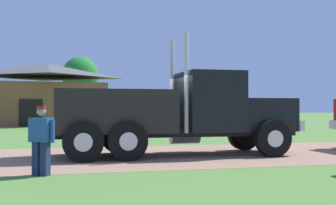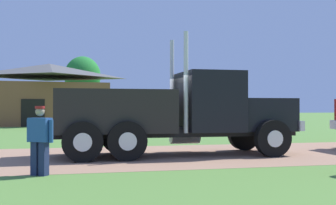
{
  "view_description": "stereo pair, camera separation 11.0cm",
  "coord_description": "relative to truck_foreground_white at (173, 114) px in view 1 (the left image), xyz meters",
  "views": [
    {
      "loc": [
        -2.5,
        -13.58,
        1.53
      ],
      "look_at": [
        1.04,
        0.81,
        1.7
      ],
      "focal_mm": 46.63,
      "sensor_mm": 36.0,
      "label": 1
    },
    {
      "loc": [
        -2.4,
        -13.6,
        1.53
      ],
      "look_at": [
        1.04,
        0.81,
        1.7
      ],
      "focal_mm": 46.63,
      "sensor_mm": 36.0,
      "label": 2
    }
  ],
  "objects": [
    {
      "name": "ground_plane",
      "position": [
        -0.99,
        0.11,
        -1.33
      ],
      "size": [
        200.0,
        200.0,
        0.0
      ],
      "primitive_type": "plane",
      "color": "#537F35"
    },
    {
      "name": "dirt_track",
      "position": [
        -0.99,
        0.11,
        -1.32
      ],
      "size": [
        120.0,
        6.68,
        0.01
      ],
      "primitive_type": "cube",
      "color": "#9E765B",
      "rests_on": "ground_plane"
    },
    {
      "name": "truck_foreground_white",
      "position": [
        0.0,
        0.0,
        0.0
      ],
      "size": [
        7.91,
        2.63,
        3.82
      ],
      "color": "black",
      "rests_on": "ground_plane"
    },
    {
      "name": "visitor_standing_near",
      "position": [
        -3.92,
        -3.27,
        -0.47
      ],
      "size": [
        0.59,
        0.5,
        1.56
      ],
      "color": "#264C8C",
      "rests_on": "ground_plane"
    },
    {
      "name": "shed_building",
      "position": [
        -4.68,
        26.61,
        1.29
      ],
      "size": [
        10.55,
        8.88,
        5.42
      ],
      "color": "brown",
      "rests_on": "ground_plane"
    },
    {
      "name": "tree_mid",
      "position": [
        -1.46,
        34.67,
        3.58
      ],
      "size": [
        3.89,
        3.89,
        7.08
      ],
      "color": "#513823",
      "rests_on": "ground_plane"
    }
  ]
}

